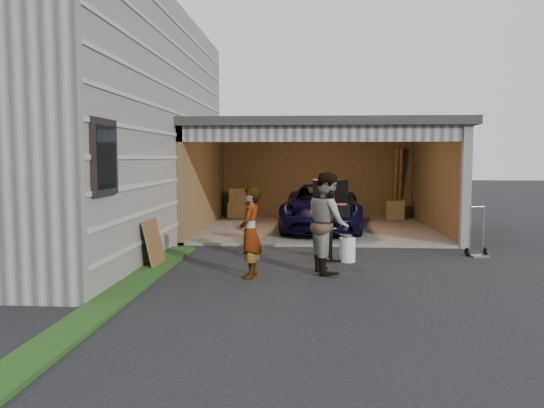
{
  "coord_description": "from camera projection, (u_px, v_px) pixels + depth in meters",
  "views": [
    {
      "loc": [
        0.43,
        -8.25,
        1.99
      ],
      "look_at": [
        -0.2,
        1.33,
        1.15
      ],
      "focal_mm": 35.0,
      "sensor_mm": 36.0,
      "label": 1
    }
  ],
  "objects": [
    {
      "name": "hand_truck",
      "position": [
        477.0,
        247.0,
        10.7
      ],
      "size": [
        0.45,
        0.38,
        1.03
      ],
      "rotation": [
        0.0,
        0.0,
        0.21
      ],
      "color": "gray",
      "rests_on": "ground"
    },
    {
      "name": "woman",
      "position": [
        250.0,
        232.0,
        8.78
      ],
      "size": [
        0.41,
        0.58,
        1.52
      ],
      "primitive_type": "imported",
      "rotation": [
        0.0,
        0.0,
        -1.66
      ],
      "color": "#9DB3C6",
      "rests_on": "ground"
    },
    {
      "name": "bbq_grill",
      "position": [
        331.0,
        213.0,
        10.27
      ],
      "size": [
        0.7,
        0.61,
        1.56
      ],
      "color": "black",
      "rests_on": "ground"
    },
    {
      "name": "house",
      "position": [
        35.0,
        126.0,
        12.53
      ],
      "size": [
        7.0,
        11.0,
        5.5
      ],
      "primitive_type": "cube",
      "color": "#474744",
      "rests_on": "ground"
    },
    {
      "name": "propane_tank",
      "position": [
        347.0,
        250.0,
        10.14
      ],
      "size": [
        0.39,
        0.39,
        0.47
      ],
      "primitive_type": "cylinder",
      "rotation": [
        0.0,
        0.0,
        -0.33
      ],
      "color": "silver",
      "rests_on": "ground"
    },
    {
      "name": "ground",
      "position": [
        279.0,
        283.0,
        8.4
      ],
      "size": [
        80.0,
        80.0,
        0.0
      ],
      "primitive_type": "plane",
      "color": "black",
      "rests_on": "ground"
    },
    {
      "name": "plywood_panel",
      "position": [
        154.0,
        243.0,
        9.64
      ],
      "size": [
        0.22,
        0.79,
        0.87
      ],
      "primitive_type": "cube",
      "rotation": [
        0.0,
        -0.21,
        0.0
      ],
      "color": "#53381C",
      "rests_on": "ground"
    },
    {
      "name": "garage",
      "position": [
        319.0,
        162.0,
        14.94
      ],
      "size": [
        6.8,
        6.3,
        2.9
      ],
      "color": "#605E59",
      "rests_on": "ground"
    },
    {
      "name": "man",
      "position": [
        328.0,
        222.0,
        9.14
      ],
      "size": [
        0.84,
        0.98,
        1.75
      ],
      "primitive_type": "imported",
      "rotation": [
        0.0,
        0.0,
        1.8
      ],
      "color": "#46281B",
      "rests_on": "ground"
    },
    {
      "name": "groundcover_strip",
      "position": [
        118.0,
        295.0,
        7.55
      ],
      "size": [
        0.5,
        8.0,
        0.06
      ],
      "primitive_type": "cube",
      "color": "#193814",
      "rests_on": "ground"
    },
    {
      "name": "minivan",
      "position": [
        321.0,
        209.0,
        14.23
      ],
      "size": [
        2.2,
        4.47,
        1.22
      ],
      "primitive_type": "imported",
      "rotation": [
        0.0,
        0.0,
        -0.04
      ],
      "color": "black",
      "rests_on": "ground"
    }
  ]
}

